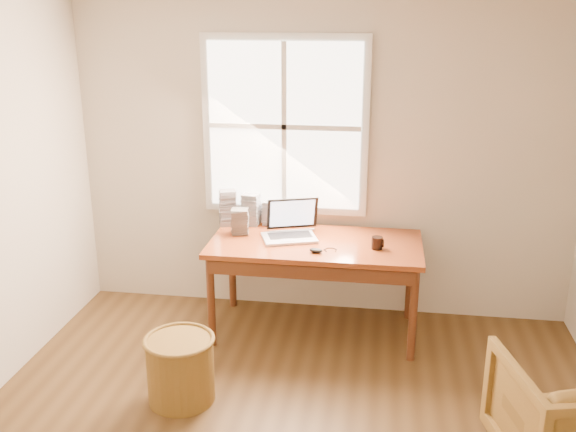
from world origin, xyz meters
name	(u,v)px	position (x,y,z in m)	size (l,w,h in m)	color
room_shell	(277,247)	(-0.02, 0.16, 1.32)	(4.04, 4.54, 2.64)	#543A1D
desk	(316,244)	(0.00, 1.80, 0.73)	(1.60, 0.80, 0.04)	brown
armchair	(571,415)	(1.55, 0.42, 0.34)	(0.72, 0.74, 0.67)	brown
wicker_stool	(181,370)	(-0.75, 0.74, 0.22)	(0.43, 0.43, 0.43)	brown
laptop	(289,222)	(-0.21, 1.82, 0.89)	(0.38, 0.40, 0.28)	silver
mouse	(316,250)	(0.03, 1.57, 0.77)	(0.10, 0.06, 0.03)	black
coffee_mug	(377,243)	(0.46, 1.72, 0.80)	(0.08, 0.08, 0.09)	black
cd_stack_a	(251,209)	(-0.56, 2.13, 0.88)	(0.13, 0.12, 0.26)	silver
cd_stack_b	(240,222)	(-0.60, 1.89, 0.85)	(0.13, 0.11, 0.20)	#27262B
cd_stack_c	(228,207)	(-0.75, 2.09, 0.90)	(0.13, 0.11, 0.29)	#A7A7B5
cd_stack_d	(274,213)	(-0.38, 2.15, 0.85)	(0.16, 0.14, 0.20)	#B5BAC1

